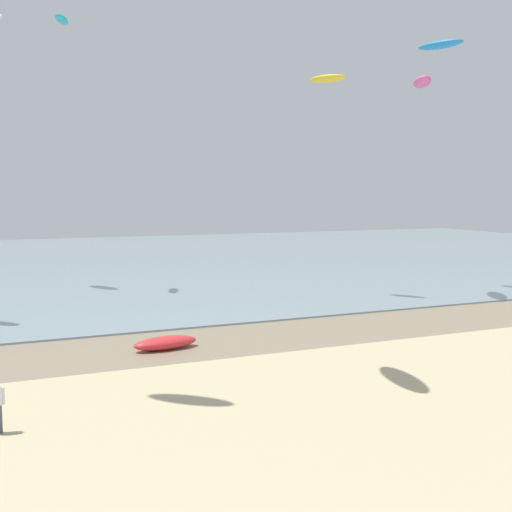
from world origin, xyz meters
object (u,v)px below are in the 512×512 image
Objects in this scene: kite_aloft_3 at (327,79)px; grounded_kite at (165,343)px; kite_aloft_9 at (422,82)px; kite_aloft_4 at (62,19)px; kite_aloft_5 at (440,45)px.

grounded_kite is at bearing -91.60° from kite_aloft_3.
kite_aloft_4 is at bearing -83.98° from kite_aloft_9.
kite_aloft_5 is 0.96× the size of kite_aloft_9.
kite_aloft_5 reaches higher than grounded_kite.
kite_aloft_4 reaches higher than grounded_kite.
kite_aloft_9 is (21.78, -11.42, -4.60)m from kite_aloft_4.
kite_aloft_3 is 6.34m from kite_aloft_9.
grounded_kite is 25.11m from kite_aloft_9.
kite_aloft_9 is at bearing -101.70° from kite_aloft_4.
kite_aloft_4 reaches higher than kite_aloft_3.
kite_aloft_4 is 0.70× the size of kite_aloft_5.
kite_aloft_5 is at bearing 158.97° from kite_aloft_9.
kite_aloft_5 is (25.10, -9.07, -1.38)m from kite_aloft_4.
kite_aloft_3 is 9.74m from kite_aloft_5.
kite_aloft_9 is (19.45, 7.06, 14.22)m from grounded_kite.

